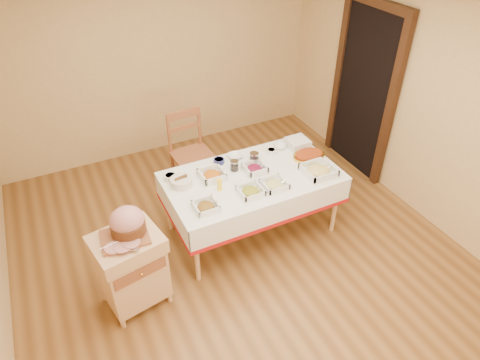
{
  "coord_description": "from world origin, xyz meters",
  "views": [
    {
      "loc": [
        -1.43,
        -2.91,
        3.37
      ],
      "look_at": [
        0.11,
        0.2,
        0.83
      ],
      "focal_mm": 32.0,
      "sensor_mm": 36.0,
      "label": 1
    }
  ],
  "objects_px": {
    "dining_table": "(252,188)",
    "plate_stack": "(298,143)",
    "preserve_jar_left": "(234,166)",
    "ham_on_board": "(127,224)",
    "butcher_cart": "(131,267)",
    "mustard_bottle": "(220,184)",
    "dining_chair": "(191,153)",
    "brass_platter": "(309,155)",
    "preserve_jar_right": "(254,159)",
    "bread_basket": "(181,182)"
  },
  "relations": [
    {
      "from": "butcher_cart",
      "to": "mustard_bottle",
      "type": "relative_size",
      "value": 5.28
    },
    {
      "from": "preserve_jar_right",
      "to": "mustard_bottle",
      "type": "bearing_deg",
      "value": -152.84
    },
    {
      "from": "preserve_jar_left",
      "to": "dining_table",
      "type": "bearing_deg",
      "value": -54.6
    },
    {
      "from": "butcher_cart",
      "to": "mustard_bottle",
      "type": "distance_m",
      "value": 1.14
    },
    {
      "from": "mustard_bottle",
      "to": "plate_stack",
      "type": "xyz_separation_m",
      "value": [
        1.14,
        0.35,
        -0.02
      ]
    },
    {
      "from": "mustard_bottle",
      "to": "dining_chair",
      "type": "bearing_deg",
      "value": 84.7
    },
    {
      "from": "ham_on_board",
      "to": "preserve_jar_left",
      "type": "distance_m",
      "value": 1.39
    },
    {
      "from": "dining_table",
      "to": "brass_platter",
      "type": "bearing_deg",
      "value": 2.77
    },
    {
      "from": "butcher_cart",
      "to": "brass_platter",
      "type": "relative_size",
      "value": 2.15
    },
    {
      "from": "preserve_jar_right",
      "to": "brass_platter",
      "type": "relative_size",
      "value": 0.34
    },
    {
      "from": "butcher_cart",
      "to": "plate_stack",
      "type": "distance_m",
      "value": 2.3
    },
    {
      "from": "dining_table",
      "to": "plate_stack",
      "type": "xyz_separation_m",
      "value": [
        0.73,
        0.28,
        0.21
      ]
    },
    {
      "from": "dining_table",
      "to": "plate_stack",
      "type": "relative_size",
      "value": 7.83
    },
    {
      "from": "ham_on_board",
      "to": "plate_stack",
      "type": "height_order",
      "value": "ham_on_board"
    },
    {
      "from": "ham_on_board",
      "to": "preserve_jar_left",
      "type": "relative_size",
      "value": 3.65
    },
    {
      "from": "dining_chair",
      "to": "ham_on_board",
      "type": "bearing_deg",
      "value": -127.83
    },
    {
      "from": "preserve_jar_left",
      "to": "mustard_bottle",
      "type": "xyz_separation_m",
      "value": [
        -0.28,
        -0.25,
        0.02
      ]
    },
    {
      "from": "brass_platter",
      "to": "mustard_bottle",
      "type": "bearing_deg",
      "value": -174.54
    },
    {
      "from": "butcher_cart",
      "to": "preserve_jar_right",
      "type": "bearing_deg",
      "value": 21.07
    },
    {
      "from": "dining_table",
      "to": "plate_stack",
      "type": "bearing_deg",
      "value": 20.61
    },
    {
      "from": "ham_on_board",
      "to": "preserve_jar_left",
      "type": "xyz_separation_m",
      "value": [
        1.27,
        0.54,
        -0.12
      ]
    },
    {
      "from": "preserve_jar_left",
      "to": "plate_stack",
      "type": "height_order",
      "value": "preserve_jar_left"
    },
    {
      "from": "butcher_cart",
      "to": "dining_chair",
      "type": "xyz_separation_m",
      "value": [
        1.13,
        1.44,
        0.08
      ]
    },
    {
      "from": "plate_stack",
      "to": "dining_table",
      "type": "bearing_deg",
      "value": -159.39
    },
    {
      "from": "dining_chair",
      "to": "ham_on_board",
      "type": "xyz_separation_m",
      "value": [
        -1.09,
        -1.4,
        0.39
      ]
    },
    {
      "from": "dining_chair",
      "to": "ham_on_board",
      "type": "height_order",
      "value": "ham_on_board"
    },
    {
      "from": "ham_on_board",
      "to": "mustard_bottle",
      "type": "height_order",
      "value": "ham_on_board"
    },
    {
      "from": "dining_table",
      "to": "ham_on_board",
      "type": "height_order",
      "value": "ham_on_board"
    },
    {
      "from": "ham_on_board",
      "to": "brass_platter",
      "type": "xyz_separation_m",
      "value": [
        2.12,
        0.4,
        -0.15
      ]
    },
    {
      "from": "butcher_cart",
      "to": "preserve_jar_left",
      "type": "distance_m",
      "value": 1.48
    },
    {
      "from": "ham_on_board",
      "to": "mustard_bottle",
      "type": "distance_m",
      "value": 1.04
    },
    {
      "from": "preserve_jar_right",
      "to": "brass_platter",
      "type": "distance_m",
      "value": 0.63
    },
    {
      "from": "plate_stack",
      "to": "butcher_cart",
      "type": "bearing_deg",
      "value": -162.66
    },
    {
      "from": "preserve_jar_left",
      "to": "preserve_jar_right",
      "type": "distance_m",
      "value": 0.25
    },
    {
      "from": "preserve_jar_left",
      "to": "dining_chair",
      "type": "bearing_deg",
      "value": 101.82
    },
    {
      "from": "dining_table",
      "to": "dining_chair",
      "type": "relative_size",
      "value": 1.74
    },
    {
      "from": "dining_table",
      "to": "plate_stack",
      "type": "height_order",
      "value": "plate_stack"
    },
    {
      "from": "butcher_cart",
      "to": "dining_table",
      "type": "bearing_deg",
      "value": 15.62
    },
    {
      "from": "preserve_jar_right",
      "to": "mustard_bottle",
      "type": "height_order",
      "value": "mustard_bottle"
    },
    {
      "from": "preserve_jar_right",
      "to": "plate_stack",
      "type": "relative_size",
      "value": 0.55
    },
    {
      "from": "butcher_cart",
      "to": "plate_stack",
      "type": "height_order",
      "value": "plate_stack"
    },
    {
      "from": "dining_table",
      "to": "plate_stack",
      "type": "distance_m",
      "value": 0.81
    },
    {
      "from": "dining_table",
      "to": "ham_on_board",
      "type": "bearing_deg",
      "value": -165.2
    },
    {
      "from": "butcher_cart",
      "to": "bread_basket",
      "type": "xyz_separation_m",
      "value": [
        0.71,
        0.57,
        0.34
      ]
    },
    {
      "from": "ham_on_board",
      "to": "preserve_jar_left",
      "type": "bearing_deg",
      "value": 23.17
    },
    {
      "from": "butcher_cart",
      "to": "mustard_bottle",
      "type": "xyz_separation_m",
      "value": [
        1.03,
        0.33,
        0.37
      ]
    },
    {
      "from": "bread_basket",
      "to": "butcher_cart",
      "type": "bearing_deg",
      "value": -141.31
    },
    {
      "from": "dining_table",
      "to": "preserve_jar_right",
      "type": "relative_size",
      "value": 14.18
    },
    {
      "from": "butcher_cart",
      "to": "dining_chair",
      "type": "relative_size",
      "value": 0.78
    },
    {
      "from": "dining_table",
      "to": "brass_platter",
      "type": "relative_size",
      "value": 4.81
    }
  ]
}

